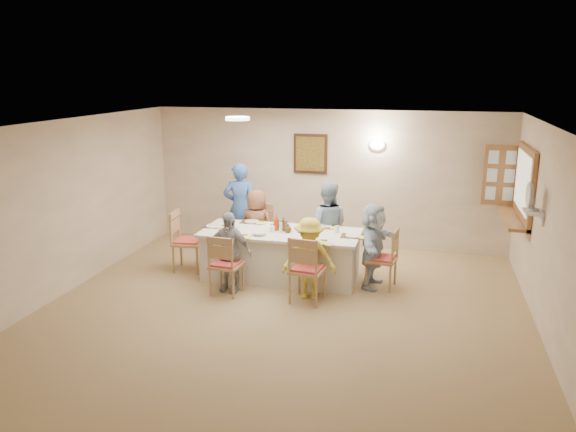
% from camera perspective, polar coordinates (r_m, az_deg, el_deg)
% --- Properties ---
extents(ground, '(7.00, 7.00, 0.00)m').
position_cam_1_polar(ground, '(7.41, -1.17, -10.61)').
color(ground, '#9C7D51').
extents(room_walls, '(7.00, 7.00, 7.00)m').
position_cam_1_polar(room_walls, '(6.91, -1.23, 0.85)').
color(room_walls, tan).
rests_on(room_walls, ground).
extents(wall_picture, '(0.62, 0.05, 0.72)m').
position_cam_1_polar(wall_picture, '(10.26, 2.29, 6.33)').
color(wall_picture, '#341D12').
rests_on(wall_picture, room_walls).
extents(wall_sconce, '(0.26, 0.09, 0.18)m').
position_cam_1_polar(wall_sconce, '(10.04, 9.04, 7.13)').
color(wall_sconce, white).
rests_on(wall_sconce, room_walls).
extents(ceiling_light, '(0.36, 0.36, 0.05)m').
position_cam_1_polar(ceiling_light, '(8.48, -5.16, 9.83)').
color(ceiling_light, white).
rests_on(ceiling_light, room_walls).
extents(serving_hatch, '(0.06, 1.50, 1.15)m').
position_cam_1_polar(serving_hatch, '(9.14, 22.89, 2.94)').
color(serving_hatch, '#925F35').
rests_on(serving_hatch, room_walls).
extents(hatch_sill, '(0.30, 1.50, 0.05)m').
position_cam_1_polar(hatch_sill, '(9.23, 21.85, -0.20)').
color(hatch_sill, '#925F35').
rests_on(hatch_sill, room_walls).
extents(shutter_door, '(0.55, 0.04, 1.00)m').
position_cam_1_polar(shutter_door, '(9.85, 20.78, 3.89)').
color(shutter_door, '#925F35').
rests_on(shutter_door, room_walls).
extents(fan_shelf, '(0.22, 0.36, 0.03)m').
position_cam_1_polar(fan_shelf, '(7.84, 23.63, 0.39)').
color(fan_shelf, white).
rests_on(fan_shelf, room_walls).
extents(desk_fan, '(0.30, 0.30, 0.28)m').
position_cam_1_polar(desk_fan, '(7.81, 23.52, 1.47)').
color(desk_fan, '#A5A5A8').
rests_on(desk_fan, fan_shelf).
extents(dining_table, '(2.44, 1.03, 0.76)m').
position_cam_1_polar(dining_table, '(8.75, -0.74, -3.97)').
color(dining_table, silver).
rests_on(dining_table, ground).
extents(chair_back_left, '(0.48, 0.48, 0.95)m').
position_cam_1_polar(chair_back_left, '(9.61, -2.98, -1.69)').
color(chair_back_left, tan).
rests_on(chair_back_left, ground).
extents(chair_back_right, '(0.47, 0.47, 0.90)m').
position_cam_1_polar(chair_back_right, '(9.35, 4.08, -2.34)').
color(chair_back_right, tan).
rests_on(chair_back_right, ground).
extents(chair_front_left, '(0.47, 0.47, 0.91)m').
position_cam_1_polar(chair_front_left, '(8.18, -6.27, -4.83)').
color(chair_front_left, tan).
rests_on(chair_front_left, ground).
extents(chair_front_right, '(0.52, 0.52, 0.97)m').
position_cam_1_polar(chair_front_right, '(7.85, 2.00, -5.34)').
color(chair_front_right, tan).
rests_on(chair_front_right, ground).
extents(chair_left_end, '(0.53, 0.53, 0.99)m').
position_cam_1_polar(chair_left_end, '(9.22, -10.11, -2.49)').
color(chair_left_end, tan).
rests_on(chair_left_end, ground).
extents(chair_right_end, '(0.49, 0.49, 0.91)m').
position_cam_1_polar(chair_right_end, '(8.48, 9.46, -4.22)').
color(chair_right_end, tan).
rests_on(chair_right_end, ground).
extents(diner_back_left, '(0.74, 0.59, 1.25)m').
position_cam_1_polar(diner_back_left, '(9.46, -3.20, -1.02)').
color(diner_back_left, brown).
rests_on(diner_back_left, ground).
extents(diner_back_right, '(0.75, 0.61, 1.43)m').
position_cam_1_polar(diner_back_right, '(9.16, 3.97, -0.95)').
color(diner_back_right, '#849DB4').
rests_on(diner_back_right, ground).
extents(diner_front_left, '(0.76, 0.42, 1.19)m').
position_cam_1_polar(diner_front_left, '(8.24, -6.01, -3.63)').
color(diner_front_left, '#A2A2A6').
rests_on(diner_front_left, ground).
extents(diner_front_right, '(0.92, 0.71, 1.18)m').
position_cam_1_polar(diner_front_right, '(7.92, 2.19, -4.35)').
color(diner_front_right, gold).
rests_on(diner_front_right, ground).
extents(diner_right_end, '(1.27, 0.65, 1.28)m').
position_cam_1_polar(diner_right_end, '(8.43, 8.63, -2.98)').
color(diner_right_end, silver).
rests_on(diner_right_end, ground).
extents(caregiver, '(0.78, 0.68, 1.62)m').
position_cam_1_polar(caregiver, '(9.99, -4.88, 0.86)').
color(caregiver, '#3D67B7').
rests_on(caregiver, ground).
extents(placemat_fl, '(0.34, 0.25, 0.01)m').
position_cam_1_polar(placemat_fl, '(8.42, -5.44, -2.03)').
color(placemat_fl, '#472B19').
rests_on(placemat_fl, dining_table).
extents(plate_fl, '(0.23, 0.23, 0.01)m').
position_cam_1_polar(plate_fl, '(8.42, -5.44, -1.97)').
color(plate_fl, white).
rests_on(plate_fl, dining_table).
extents(napkin_fl, '(0.14, 0.14, 0.01)m').
position_cam_1_polar(napkin_fl, '(8.32, -4.38, -2.17)').
color(napkin_fl, '#F9FF35').
rests_on(napkin_fl, dining_table).
extents(placemat_fr, '(0.37, 0.28, 0.01)m').
position_cam_1_polar(placemat_fr, '(8.11, 2.59, -2.62)').
color(placemat_fr, '#472B19').
rests_on(placemat_fr, dining_table).
extents(plate_fr, '(0.23, 0.23, 0.01)m').
position_cam_1_polar(plate_fr, '(8.11, 2.59, -2.55)').
color(plate_fr, white).
rests_on(plate_fr, dining_table).
extents(napkin_fr, '(0.14, 0.14, 0.01)m').
position_cam_1_polar(napkin_fr, '(8.03, 3.78, -2.76)').
color(napkin_fr, '#F9FF35').
rests_on(napkin_fr, dining_table).
extents(placemat_bl, '(0.36, 0.27, 0.01)m').
position_cam_1_polar(placemat_bl, '(9.19, -3.69, -0.60)').
color(placemat_bl, '#472B19').
rests_on(placemat_bl, dining_table).
extents(plate_bl, '(0.24, 0.24, 0.01)m').
position_cam_1_polar(plate_bl, '(9.19, -3.70, -0.54)').
color(plate_bl, white).
rests_on(plate_bl, dining_table).
extents(napkin_bl, '(0.15, 0.15, 0.01)m').
position_cam_1_polar(napkin_bl, '(9.09, -2.71, -0.71)').
color(napkin_bl, '#F9FF35').
rests_on(napkin_bl, dining_table).
extents(placemat_br, '(0.36, 0.27, 0.01)m').
position_cam_1_polar(placemat_br, '(8.90, 3.68, -1.09)').
color(placemat_br, '#472B19').
rests_on(placemat_br, dining_table).
extents(plate_br, '(0.24, 0.24, 0.01)m').
position_cam_1_polar(plate_br, '(8.90, 3.68, -1.03)').
color(plate_br, white).
rests_on(plate_br, dining_table).
extents(napkin_br, '(0.14, 0.14, 0.01)m').
position_cam_1_polar(napkin_br, '(8.83, 4.77, -1.21)').
color(napkin_br, '#F9FF35').
rests_on(napkin_br, dining_table).
extents(placemat_le, '(0.32, 0.24, 0.01)m').
position_cam_1_polar(placemat_le, '(8.97, -7.56, -1.07)').
color(placemat_le, '#472B19').
rests_on(placemat_le, dining_table).
extents(plate_le, '(0.25, 0.25, 0.02)m').
position_cam_1_polar(plate_le, '(8.97, -7.56, -1.01)').
color(plate_le, white).
rests_on(plate_le, dining_table).
extents(napkin_le, '(0.14, 0.14, 0.01)m').
position_cam_1_polar(napkin_le, '(8.86, -6.59, -1.19)').
color(napkin_le, '#F9FF35').
rests_on(napkin_le, dining_table).
extents(placemat_re, '(0.36, 0.27, 0.01)m').
position_cam_1_polar(placemat_re, '(8.43, 6.63, -2.05)').
color(placemat_re, '#472B19').
rests_on(placemat_re, dining_table).
extents(plate_re, '(0.24, 0.24, 0.01)m').
position_cam_1_polar(plate_re, '(8.43, 6.63, -1.99)').
color(plate_re, white).
rests_on(plate_re, dining_table).
extents(napkin_re, '(0.15, 0.15, 0.01)m').
position_cam_1_polar(napkin_re, '(8.36, 7.81, -2.18)').
color(napkin_re, '#F9FF35').
rests_on(napkin_re, dining_table).
extents(teacup_a, '(0.18, 0.18, 0.09)m').
position_cam_1_polar(teacup_a, '(8.55, -6.70, -1.53)').
color(teacup_a, white).
rests_on(teacup_a, dining_table).
extents(teacup_b, '(0.15, 0.15, 0.08)m').
position_cam_1_polar(teacup_b, '(9.03, 2.31, -0.60)').
color(teacup_b, white).
rests_on(teacup_b, dining_table).
extents(bowl_a, '(0.25, 0.25, 0.05)m').
position_cam_1_polar(bowl_a, '(8.44, -2.93, -1.78)').
color(bowl_a, white).
rests_on(bowl_a, dining_table).
extents(bowl_b, '(0.33, 0.33, 0.06)m').
position_cam_1_polar(bowl_b, '(8.75, 1.94, -1.15)').
color(bowl_b, white).
rests_on(bowl_b, dining_table).
extents(condiment_ketchup, '(0.13, 0.13, 0.25)m').
position_cam_1_polar(condiment_ketchup, '(8.68, -1.20, -0.64)').
color(condiment_ketchup, '#B6360F').
rests_on(condiment_ketchup, dining_table).
extents(condiment_brown, '(0.13, 0.13, 0.21)m').
position_cam_1_polar(condiment_brown, '(8.65, -0.46, -0.83)').
color(condiment_brown, '#4D3314').
rests_on(condiment_brown, dining_table).
extents(condiment_malt, '(0.12, 0.12, 0.14)m').
position_cam_1_polar(condiment_malt, '(8.56, 0.01, -1.24)').
color(condiment_malt, '#4D3314').
rests_on(condiment_malt, dining_table).
extents(drinking_glass, '(0.06, 0.06, 0.09)m').
position_cam_1_polar(drinking_glass, '(8.71, -1.62, -1.06)').
color(drinking_glass, silver).
rests_on(drinking_glass, dining_table).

